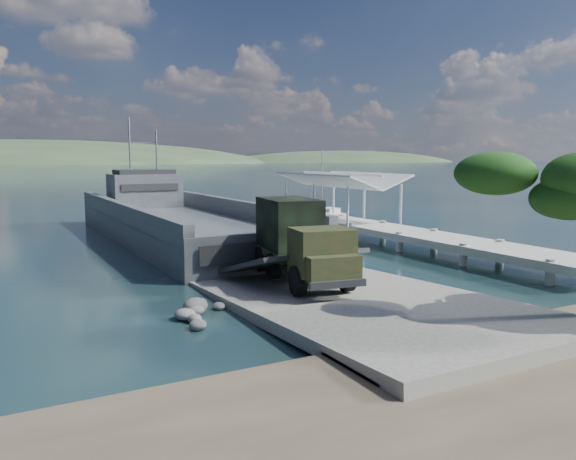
% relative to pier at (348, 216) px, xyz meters
% --- Properties ---
extents(ground, '(1400.00, 1400.00, 0.00)m').
position_rel_pier_xyz_m(ground, '(-13.00, -18.77, -1.60)').
color(ground, '#163136').
rests_on(ground, ground).
extents(boat_ramp, '(10.00, 18.00, 0.50)m').
position_rel_pier_xyz_m(boat_ramp, '(-13.00, -19.77, -1.35)').
color(boat_ramp, slate).
rests_on(boat_ramp, ground).
extents(shoreline_rocks, '(3.20, 5.60, 0.90)m').
position_rel_pier_xyz_m(shoreline_rocks, '(-19.20, -18.27, -1.60)').
color(shoreline_rocks, '#5D5C5A').
rests_on(shoreline_rocks, ground).
extents(distant_headlands, '(1000.00, 240.00, 48.00)m').
position_rel_pier_xyz_m(distant_headlands, '(37.00, 541.23, -1.60)').
color(distant_headlands, '#33472C').
rests_on(distant_headlands, ground).
extents(pier, '(6.40, 44.00, 6.10)m').
position_rel_pier_xyz_m(pier, '(0.00, 0.00, 0.00)').
color(pier, '#9A9A90').
rests_on(pier, ground).
extents(landing_craft, '(9.56, 37.49, 11.12)m').
position_rel_pier_xyz_m(landing_craft, '(-13.50, 3.92, -0.69)').
color(landing_craft, '#43494F').
rests_on(landing_craft, ground).
extents(military_truck, '(3.94, 8.85, 3.96)m').
position_rel_pier_xyz_m(military_truck, '(-13.46, -15.33, 0.87)').
color(military_truck, black).
rests_on(military_truck, boat_ramp).
extents(soldier, '(0.84, 0.66, 2.03)m').
position_rel_pier_xyz_m(soldier, '(-14.79, -18.44, -0.08)').
color(soldier, '#21311B').
rests_on(soldier, boat_ramp).
extents(sailboat_near, '(3.01, 6.47, 7.60)m').
position_rel_pier_xyz_m(sailboat_near, '(4.42, 11.07, -1.19)').
color(sailboat_near, silver).
rests_on(sailboat_near, ground).
extents(sailboat_far, '(1.91, 5.01, 5.96)m').
position_rel_pier_xyz_m(sailboat_far, '(6.87, 17.37, -1.28)').
color(sailboat_far, silver).
rests_on(sailboat_far, ground).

